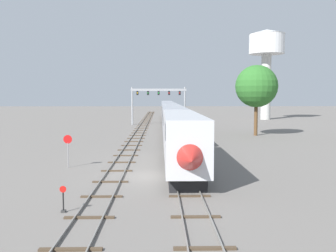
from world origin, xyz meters
name	(u,v)px	position (x,y,z in m)	size (l,w,h in m)	color
ground_plane	(158,176)	(0.00, 0.00, 0.00)	(400.00, 400.00, 0.00)	slate
track_main	(168,122)	(2.00, 60.00, 0.07)	(2.60, 200.00, 0.16)	slate
track_near	(141,130)	(-3.50, 40.00, 0.07)	(2.60, 160.00, 0.16)	slate
passenger_train	(170,116)	(2.00, 41.42, 2.61)	(3.04, 95.75, 4.80)	silver
signal_gantry	(159,97)	(-0.25, 52.41, 6.05)	(12.10, 0.49, 8.25)	#999BA0
water_tower	(267,50)	(28.40, 70.56, 18.55)	(9.41, 9.41, 23.85)	beige
switch_stand	(63,203)	(-5.10, -8.95, 0.52)	(0.36, 0.24, 1.46)	black
stop_sign	(68,146)	(-8.00, 3.87, 1.87)	(0.76, 0.08, 2.88)	gray
trackside_tree_left	(256,86)	(15.38, 29.99, 7.82)	(6.68, 6.68, 11.19)	brown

